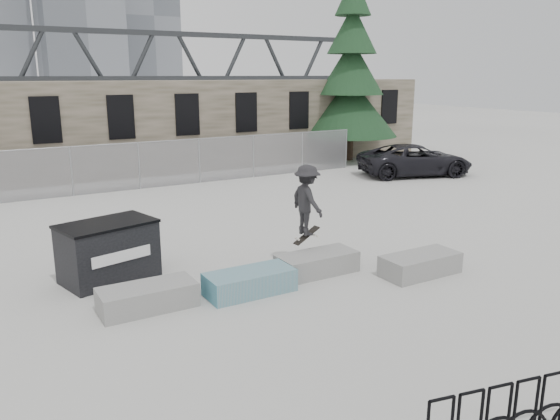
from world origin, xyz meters
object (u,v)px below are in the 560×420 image
object	(u,v)px
planter_offset	(420,263)
bike_rack	(512,414)
suv	(415,160)
planter_center_right	(317,262)
skateboarder	(307,200)
spruce_tree	(351,80)
planter_center_left	(250,281)
dumpster	(108,251)
planter_far_left	(148,296)

from	to	relation	value
planter_offset	bike_rack	world-z (taller)	bike_rack
bike_rack	suv	xyz separation A→B (m)	(13.07, 15.47, 0.32)
planter_center_right	skateboarder	distance (m)	1.57
planter_center_right	suv	size ratio (longest dim) A/B	0.37
spruce_tree	skateboarder	size ratio (longest dim) A/B	5.75
spruce_tree	skateboarder	bearing A→B (deg)	-130.58
planter_center_left	spruce_tree	distance (m)	20.69
planter_center_left	suv	world-z (taller)	suv
planter_center_left	bike_rack	bearing A→B (deg)	-84.23
planter_offset	dumpster	distance (m)	7.57
planter_center_left	suv	xyz separation A→B (m)	(13.71, 9.11, 0.48)
planter_offset	spruce_tree	bearing A→B (deg)	58.23
planter_center_right	planter_offset	bearing A→B (deg)	-32.22
planter_offset	planter_center_right	bearing A→B (deg)	147.78
dumpster	skateboarder	bearing A→B (deg)	-33.65
planter_center_left	bike_rack	world-z (taller)	bike_rack
planter_offset	dumpster	xyz separation A→B (m)	(-6.69, 3.51, 0.44)
planter_far_left	bike_rack	size ratio (longest dim) A/B	0.65
bike_rack	planter_center_right	bearing A→B (deg)	78.27
planter_offset	spruce_tree	world-z (taller)	spruce_tree
bike_rack	spruce_tree	bearing A→B (deg)	57.74
planter_center_right	spruce_tree	bearing A→B (deg)	50.42
suv	dumpster	bearing A→B (deg)	130.50
dumpster	spruce_tree	world-z (taller)	spruce_tree
dumpster	skateboarder	xyz separation A→B (m)	(4.59, -1.60, 1.03)
planter_center_right	dumpster	world-z (taller)	dumpster
planter_center_left	planter_far_left	bearing A→B (deg)	171.95
dumpster	spruce_tree	bearing A→B (deg)	22.31
spruce_tree	planter_far_left	bearing A→B (deg)	-138.35
suv	skateboarder	size ratio (longest dim) A/B	2.74
dumpster	suv	size ratio (longest dim) A/B	0.44
dumpster	spruce_tree	distance (m)	20.86
planter_center_right	skateboarder	bearing A→B (deg)	85.58
dumpster	planter_center_right	bearing A→B (deg)	-39.75
planter_offset	bike_rack	xyz separation A→B (m)	(-3.53, -5.29, 0.16)
bike_rack	planter_center_left	bearing A→B (deg)	95.77
planter_center_left	planter_center_right	world-z (taller)	same
bike_rack	suv	distance (m)	20.25
planter_far_left	suv	xyz separation A→B (m)	(15.96, 8.80, 0.48)
planter_center_left	spruce_tree	size ratio (longest dim) A/B	0.17
planter_center_right	planter_offset	world-z (taller)	same
spruce_tree	dumpster	bearing A→B (deg)	-143.32
planter_center_left	bike_rack	xyz separation A→B (m)	(0.64, -6.35, 0.16)
skateboarder	suv	bearing A→B (deg)	-55.40
bike_rack	skateboarder	distance (m)	7.45
spruce_tree	suv	size ratio (longest dim) A/B	2.10
planter_center_left	spruce_tree	xyz separation A→B (m)	(13.94, 14.70, 4.20)
planter_center_left	skateboarder	bearing A→B (deg)	22.23
planter_offset	skateboarder	bearing A→B (deg)	137.87
planter_far_left	planter_center_right	bearing A→B (deg)	-0.33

